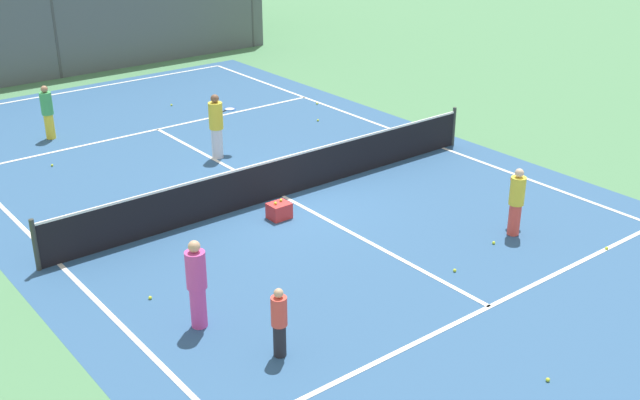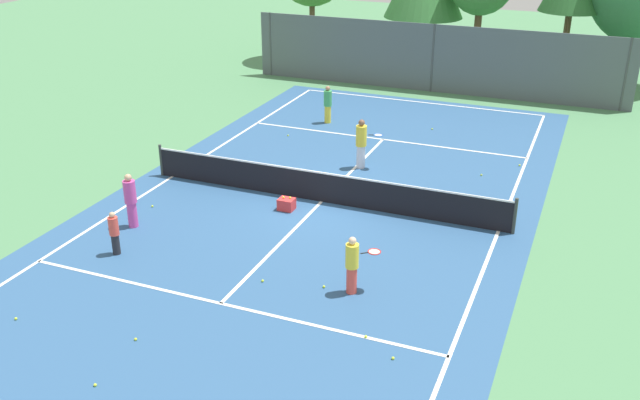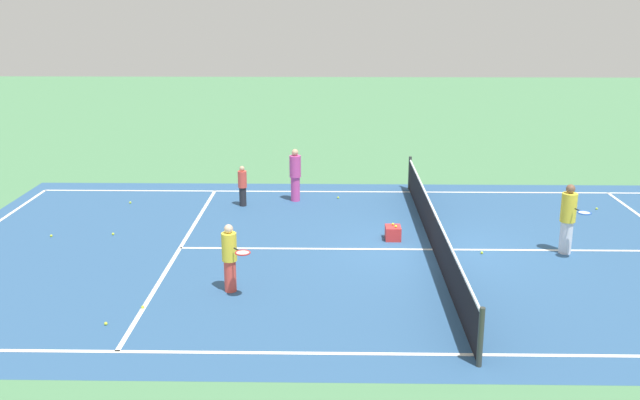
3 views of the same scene
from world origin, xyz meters
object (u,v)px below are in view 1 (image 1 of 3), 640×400
tennis_ball_10 (607,248)px  tennis_ball_6 (494,243)px  tennis_ball_13 (171,105)px  player_2 (48,112)px  player_4 (279,322)px  tennis_ball_5 (455,270)px  tennis_ball_0 (265,178)px  tennis_ball_4 (317,103)px  ball_crate (279,211)px  tennis_ball_1 (318,120)px  tennis_ball_12 (261,195)px  player_1 (516,201)px  tennis_ball_9 (150,298)px  player_0 (217,125)px  player_3 (197,283)px  tennis_ball_2 (548,380)px  tennis_ball_3 (52,165)px

tennis_ball_10 → tennis_ball_6: bearing=135.6°
tennis_ball_13 → player_2: bearing=-170.3°
player_4 → tennis_ball_5: size_ratio=18.84×
player_2 → tennis_ball_0: (3.08, -6.41, -0.77)m
player_2 → tennis_ball_6: player_2 is taller
player_2 → tennis_ball_4: bearing=-14.3°
ball_crate → tennis_ball_0: 2.38m
tennis_ball_13 → tennis_ball_1: bearing=-56.9°
tennis_ball_12 → tennis_ball_5: bearing=-81.0°
tennis_ball_4 → tennis_ball_1: bearing=-127.2°
player_1 → ball_crate: 5.18m
player_2 → player_4: size_ratio=1.26×
player_4 → tennis_ball_9: size_ratio=18.84×
player_2 → tennis_ball_1: size_ratio=23.73×
tennis_ball_0 → player_0: bearing=92.9°
player_2 → tennis_ball_5: 13.13m
player_0 → player_3: 8.33m
tennis_ball_4 → tennis_ball_13: (-3.86, 2.82, 0.00)m
tennis_ball_1 → tennis_ball_2: bearing=-112.8°
tennis_ball_10 → player_4: bearing=171.3°
tennis_ball_6 → player_2: bearing=111.2°
tennis_ball_3 → tennis_ball_13: (5.10, 2.95, 0.00)m
tennis_ball_1 → tennis_ball_13: (-2.77, 4.25, 0.00)m
player_2 → ball_crate: 8.79m
tennis_ball_13 → tennis_ball_12: bearing=-103.3°
player_4 → tennis_ball_10: player_4 is taller
tennis_ball_1 → tennis_ball_3: size_ratio=1.00×
player_0 → tennis_ball_10: bearing=-70.2°
tennis_ball_4 → tennis_ball_10: bearing=-98.1°
tennis_ball_1 → tennis_ball_13: size_ratio=1.00×
tennis_ball_2 → tennis_ball_9: size_ratio=1.00×
player_0 → tennis_ball_9: player_0 is taller
tennis_ball_9 → tennis_ball_12: same height
player_0 → tennis_ball_12: bearing=-101.2°
player_3 → tennis_ball_4: size_ratio=24.92×
tennis_ball_9 → tennis_ball_12: size_ratio=1.00×
tennis_ball_9 → tennis_ball_5: bearing=-28.0°
tennis_ball_5 → tennis_ball_12: bearing=99.0°
tennis_ball_6 → tennis_ball_5: bearing=-168.4°
tennis_ball_3 → player_2: bearing=69.8°
player_2 → tennis_ball_12: 7.66m
player_0 → tennis_ball_9: bearing=-131.0°
player_0 → tennis_ball_0: 2.25m
tennis_ball_1 → tennis_ball_0: bearing=-143.9°
player_1 → tennis_ball_1: player_1 is taller
tennis_ball_2 → tennis_ball_9: (-3.70, 6.04, 0.00)m
tennis_ball_4 → tennis_ball_6: (-3.34, -10.30, 0.00)m
tennis_ball_0 → tennis_ball_5: 6.29m
tennis_ball_1 → tennis_ball_10: (-0.61, -10.48, 0.00)m
ball_crate → tennis_ball_0: ball_crate is taller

